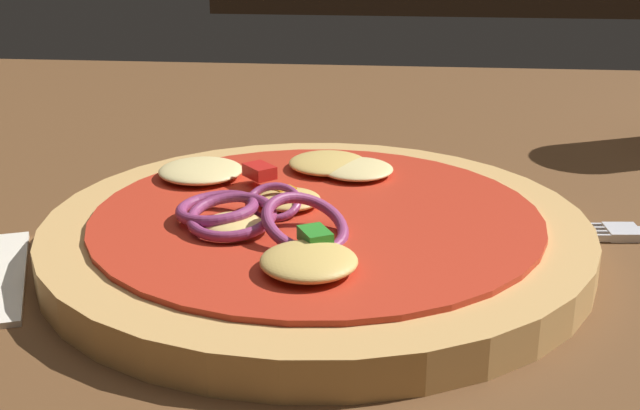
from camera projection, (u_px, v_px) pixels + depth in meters
dining_table at (422, 266)px, 0.48m from camera, size 1.25×0.96×0.04m
pizza at (314, 232)px, 0.45m from camera, size 0.28×0.28×0.04m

